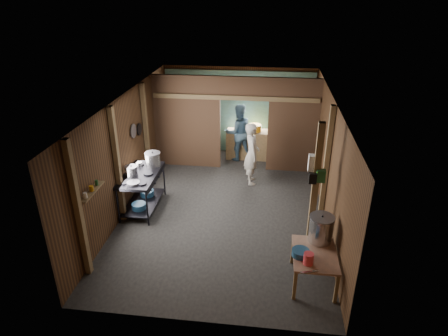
# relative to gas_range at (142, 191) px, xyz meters

# --- Properties ---
(floor) EXTENTS (4.50, 7.00, 0.00)m
(floor) POSITION_rel_gas_range_xyz_m (1.88, 0.30, -0.45)
(floor) COLOR black
(floor) RESTS_ON ground
(ceiling) EXTENTS (4.50, 7.00, 0.00)m
(ceiling) POSITION_rel_gas_range_xyz_m (1.88, 0.30, 2.15)
(ceiling) COLOR #3B3938
(ceiling) RESTS_ON ground
(wall_back) EXTENTS (4.50, 0.00, 2.60)m
(wall_back) POSITION_rel_gas_range_xyz_m (1.88, 3.80, 0.85)
(wall_back) COLOR #54341B
(wall_back) RESTS_ON ground
(wall_front) EXTENTS (4.50, 0.00, 2.60)m
(wall_front) POSITION_rel_gas_range_xyz_m (1.88, -3.20, 0.85)
(wall_front) COLOR #54341B
(wall_front) RESTS_ON ground
(wall_left) EXTENTS (0.00, 7.00, 2.60)m
(wall_left) POSITION_rel_gas_range_xyz_m (-0.37, 0.30, 0.85)
(wall_left) COLOR #54341B
(wall_left) RESTS_ON ground
(wall_right) EXTENTS (0.00, 7.00, 2.60)m
(wall_right) POSITION_rel_gas_range_xyz_m (4.13, 0.30, 0.85)
(wall_right) COLOR #54341B
(wall_right) RESTS_ON ground
(partition_left) EXTENTS (1.85, 0.10, 2.60)m
(partition_left) POSITION_rel_gas_range_xyz_m (0.55, 2.50, 0.85)
(partition_left) COLOR #423023
(partition_left) RESTS_ON floor
(partition_right) EXTENTS (1.35, 0.10, 2.60)m
(partition_right) POSITION_rel_gas_range_xyz_m (3.46, 2.50, 0.85)
(partition_right) COLOR #423023
(partition_right) RESTS_ON floor
(partition_header) EXTENTS (1.30, 0.10, 0.60)m
(partition_header) POSITION_rel_gas_range_xyz_m (2.13, 2.50, 1.85)
(partition_header) COLOR #423023
(partition_header) RESTS_ON wall_back
(turquoise_panel) EXTENTS (4.40, 0.06, 2.50)m
(turquoise_panel) POSITION_rel_gas_range_xyz_m (1.88, 3.74, 0.80)
(turquoise_panel) COLOR #59A19F
(turquoise_panel) RESTS_ON wall_back
(back_counter) EXTENTS (1.20, 0.50, 0.85)m
(back_counter) POSITION_rel_gas_range_xyz_m (2.18, 3.25, -0.02)
(back_counter) COLOR olive
(back_counter) RESTS_ON floor
(wall_clock) EXTENTS (0.20, 0.03, 0.20)m
(wall_clock) POSITION_rel_gas_range_xyz_m (2.13, 3.70, 1.45)
(wall_clock) COLOR white
(wall_clock) RESTS_ON wall_back
(post_left_a) EXTENTS (0.10, 0.12, 2.60)m
(post_left_a) POSITION_rel_gas_range_xyz_m (-0.30, -2.30, 0.85)
(post_left_a) COLOR olive
(post_left_a) RESTS_ON floor
(post_left_b) EXTENTS (0.10, 0.12, 2.60)m
(post_left_b) POSITION_rel_gas_range_xyz_m (-0.30, -0.50, 0.85)
(post_left_b) COLOR olive
(post_left_b) RESTS_ON floor
(post_left_c) EXTENTS (0.10, 0.12, 2.60)m
(post_left_c) POSITION_rel_gas_range_xyz_m (-0.30, 1.50, 0.85)
(post_left_c) COLOR olive
(post_left_c) RESTS_ON floor
(post_right) EXTENTS (0.10, 0.12, 2.60)m
(post_right) POSITION_rel_gas_range_xyz_m (4.06, 0.10, 0.85)
(post_right) COLOR olive
(post_right) RESTS_ON floor
(post_free) EXTENTS (0.12, 0.12, 2.60)m
(post_free) POSITION_rel_gas_range_xyz_m (3.73, -1.00, 0.85)
(post_free) COLOR olive
(post_free) RESTS_ON floor
(cross_beam) EXTENTS (4.40, 0.12, 0.12)m
(cross_beam) POSITION_rel_gas_range_xyz_m (1.88, 2.45, 1.60)
(cross_beam) COLOR olive
(cross_beam) RESTS_ON wall_left
(pan_lid_big) EXTENTS (0.03, 0.34, 0.34)m
(pan_lid_big) POSITION_rel_gas_range_xyz_m (-0.33, 0.70, 1.20)
(pan_lid_big) COLOR gray
(pan_lid_big) RESTS_ON wall_left
(pan_lid_small) EXTENTS (0.03, 0.30, 0.30)m
(pan_lid_small) POSITION_rel_gas_range_xyz_m (-0.33, 1.10, 1.10)
(pan_lid_small) COLOR black
(pan_lid_small) RESTS_ON wall_left
(wall_shelf) EXTENTS (0.14, 0.80, 0.03)m
(wall_shelf) POSITION_rel_gas_range_xyz_m (-0.27, -1.80, 0.95)
(wall_shelf) COLOR olive
(wall_shelf) RESTS_ON wall_left
(jar_white) EXTENTS (0.07, 0.07, 0.10)m
(jar_white) POSITION_rel_gas_range_xyz_m (-0.27, -2.05, 1.02)
(jar_white) COLOR white
(jar_white) RESTS_ON wall_shelf
(jar_yellow) EXTENTS (0.08, 0.08, 0.10)m
(jar_yellow) POSITION_rel_gas_range_xyz_m (-0.27, -1.80, 1.02)
(jar_yellow) COLOR #C28313
(jar_yellow) RESTS_ON wall_shelf
(jar_green) EXTENTS (0.06, 0.06, 0.10)m
(jar_green) POSITION_rel_gas_range_xyz_m (-0.27, -1.58, 1.02)
(jar_green) COLOR #225C2C
(jar_green) RESTS_ON wall_shelf
(bag_white) EXTENTS (0.22, 0.15, 0.32)m
(bag_white) POSITION_rel_gas_range_xyz_m (3.68, -0.92, 1.33)
(bag_white) COLOR white
(bag_white) RESTS_ON post_free
(bag_green) EXTENTS (0.16, 0.12, 0.24)m
(bag_green) POSITION_rel_gas_range_xyz_m (3.80, -1.06, 1.15)
(bag_green) COLOR #225C2C
(bag_green) RESTS_ON post_free
(bag_black) EXTENTS (0.14, 0.10, 0.20)m
(bag_black) POSITION_rel_gas_range_xyz_m (3.66, -1.08, 1.10)
(bag_black) COLOR black
(bag_black) RESTS_ON post_free
(gas_range) EXTENTS (0.78, 1.51, 0.89)m
(gas_range) POSITION_rel_gas_range_xyz_m (0.00, 0.00, 0.00)
(gas_range) COLOR black
(gas_range) RESTS_ON floor
(prep_table) EXTENTS (0.74, 1.02, 0.60)m
(prep_table) POSITION_rel_gas_range_xyz_m (3.71, -2.05, -0.14)
(prep_table) COLOR tan
(prep_table) RESTS_ON floor
(stove_pot_large) EXTENTS (0.42, 0.42, 0.36)m
(stove_pot_large) POSITION_rel_gas_range_xyz_m (0.17, 0.44, 0.61)
(stove_pot_large) COLOR #B8B8BA
(stove_pot_large) RESTS_ON gas_range
(stove_pot_med) EXTENTS (0.34, 0.34, 0.24)m
(stove_pot_med) POSITION_rel_gas_range_xyz_m (-0.17, -0.09, 0.55)
(stove_pot_med) COLOR #B8B8BA
(stove_pot_med) RESTS_ON gas_range
(stove_saucepan) EXTENTS (0.17, 0.17, 0.09)m
(stove_saucepan) POSITION_rel_gas_range_xyz_m (-0.17, 0.41, 0.49)
(stove_saucepan) COLOR #B8B8BA
(stove_saucepan) RESTS_ON gas_range
(frying_pan) EXTENTS (0.41, 0.56, 0.07)m
(frying_pan) POSITION_rel_gas_range_xyz_m (0.00, -0.49, 0.47)
(frying_pan) COLOR gray
(frying_pan) RESTS_ON gas_range
(blue_tub_front) EXTENTS (0.32, 0.32, 0.13)m
(blue_tub_front) POSITION_rel_gas_range_xyz_m (0.00, -0.32, -0.21)
(blue_tub_front) COLOR navy
(blue_tub_front) RESTS_ON gas_range
(blue_tub_back) EXTENTS (0.33, 0.33, 0.13)m
(blue_tub_back) POSITION_rel_gas_range_xyz_m (0.00, 0.30, -0.21)
(blue_tub_back) COLOR navy
(blue_tub_back) RESTS_ON gas_range
(stock_pot) EXTENTS (0.59, 0.59, 0.52)m
(stock_pot) POSITION_rel_gas_range_xyz_m (3.82, -1.66, 0.40)
(stock_pot) COLOR #B8B8BA
(stock_pot) RESTS_ON prep_table
(wash_basin) EXTENTS (0.32, 0.32, 0.11)m
(wash_basin) POSITION_rel_gas_range_xyz_m (3.46, -2.14, 0.21)
(wash_basin) COLOR navy
(wash_basin) RESTS_ON prep_table
(pink_bucket) EXTENTS (0.21, 0.21, 0.20)m
(pink_bucket) POSITION_rel_gas_range_xyz_m (3.57, -2.34, 0.26)
(pink_bucket) COLOR #EC3E48
(pink_bucket) RESTS_ON prep_table
(knife) EXTENTS (0.30, 0.11, 0.01)m
(knife) POSITION_rel_gas_range_xyz_m (3.58, -2.54, 0.16)
(knife) COLOR #B8B8BA
(knife) RESTS_ON prep_table
(yellow_tub) EXTENTS (0.37, 0.37, 0.20)m
(yellow_tub) POSITION_rel_gas_range_xyz_m (2.40, 3.25, 0.50)
(yellow_tub) COLOR #C28313
(yellow_tub) RESTS_ON back_counter
(red_cup) EXTENTS (0.11, 0.11, 0.13)m
(red_cup) POSITION_rel_gas_range_xyz_m (1.89, 3.25, 0.47)
(red_cup) COLOR maroon
(red_cup) RESTS_ON back_counter
(cook) EXTENTS (0.49, 0.66, 1.64)m
(cook) POSITION_rel_gas_range_xyz_m (2.41, 1.64, 0.37)
(cook) COLOR silver
(cook) RESTS_ON floor
(worker_back) EXTENTS (0.99, 0.89, 1.68)m
(worker_back) POSITION_rel_gas_range_xyz_m (1.93, 3.11, 0.39)
(worker_back) COLOR #476C88
(worker_back) RESTS_ON floor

